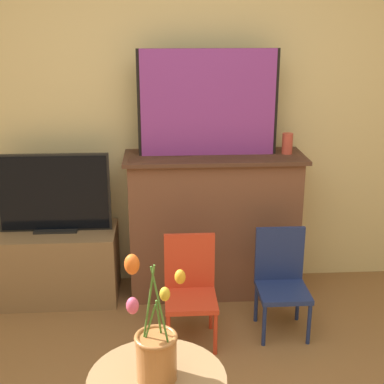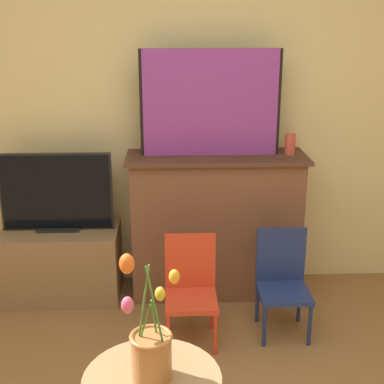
% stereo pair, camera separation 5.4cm
% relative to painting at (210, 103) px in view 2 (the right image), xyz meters
% --- Properties ---
extents(wall_back, '(8.00, 0.06, 2.70)m').
position_rel_painting_xyz_m(wall_back, '(-0.15, 0.22, 0.03)').
color(wall_back, beige).
rests_on(wall_back, ground).
extents(fireplace_mantel, '(1.19, 0.43, 0.99)m').
position_rel_painting_xyz_m(fireplace_mantel, '(0.04, -0.01, -0.82)').
color(fireplace_mantel, brown).
rests_on(fireplace_mantel, ground).
extents(painting, '(0.90, 0.03, 0.68)m').
position_rel_painting_xyz_m(painting, '(0.00, 0.00, 0.00)').
color(painting, black).
rests_on(painting, fireplace_mantel).
extents(mantel_candle, '(0.07, 0.07, 0.14)m').
position_rel_painting_xyz_m(mantel_candle, '(0.53, -0.01, -0.27)').
color(mantel_candle, '#CC4C3D').
rests_on(mantel_candle, fireplace_mantel).
extents(tv_stand, '(0.79, 0.43, 0.49)m').
position_rel_painting_xyz_m(tv_stand, '(-1.01, -0.05, -1.08)').
color(tv_stand, olive).
rests_on(tv_stand, ground).
extents(tv_monitor, '(0.74, 0.12, 0.53)m').
position_rel_painting_xyz_m(tv_monitor, '(-1.01, -0.04, -0.58)').
color(tv_monitor, black).
rests_on(tv_monitor, tv_stand).
extents(chair_red, '(0.30, 0.30, 0.64)m').
position_rel_painting_xyz_m(chair_red, '(-0.15, -0.59, -0.98)').
color(chair_red, red).
rests_on(chair_red, ground).
extents(chair_blue, '(0.30, 0.30, 0.64)m').
position_rel_painting_xyz_m(chair_blue, '(0.41, -0.52, -0.98)').
color(chair_blue, navy).
rests_on(chair_blue, ground).
extents(vase_tulips, '(0.22, 0.17, 0.51)m').
position_rel_painting_xyz_m(vase_tulips, '(-0.34, -1.68, -0.67)').
color(vase_tulips, '#AD6B38').
rests_on(vase_tulips, side_table).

